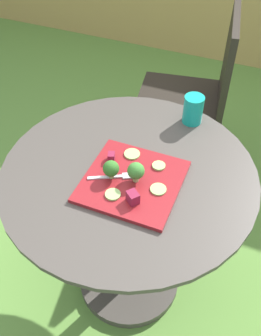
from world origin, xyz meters
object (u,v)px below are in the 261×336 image
drinking_glass (193,111)px  fork (117,176)px  salad_plate (132,181)px  patio_chair (200,88)px

drinking_glass → fork: 0.40m
drinking_glass → fork: drinking_glass is taller
salad_plate → fork: bearing=-171.5°
patio_chair → drinking_glass: size_ratio=8.41×
fork → drinking_glass: bearing=70.2°
patio_chair → salad_plate: (-0.01, -0.88, 0.19)m
drinking_glass → salad_plate: bearing=-103.2°
patio_chair → salad_plate: patio_chair is taller
salad_plate → fork: size_ratio=2.05×
drinking_glass → fork: (-0.14, -0.38, -0.03)m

